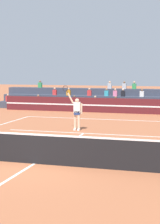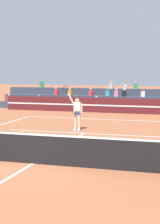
{
  "view_description": "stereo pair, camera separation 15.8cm",
  "coord_description": "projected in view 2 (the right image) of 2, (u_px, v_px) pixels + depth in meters",
  "views": [
    {
      "loc": [
        5.05,
        -11.75,
        3.28
      ],
      "look_at": [
        -0.18,
        6.35,
        1.1
      ],
      "focal_mm": 60.0,
      "sensor_mm": 36.0,
      "label": 1
    },
    {
      "loc": [
        5.2,
        -11.7,
        3.28
      ],
      "look_at": [
        -0.18,
        6.35,
        1.1
      ],
      "focal_mm": 60.0,
      "sensor_mm": 36.0,
      "label": 2
    }
  ],
  "objects": [
    {
      "name": "tennis_ball",
      "position": [
        154.0,
        142.0,
        16.61
      ],
      "size": [
        0.07,
        0.07,
        0.07
      ],
      "primitive_type": "sphere",
      "color": "#C6DB33",
      "rests_on": "ground"
    },
    {
      "name": "court_lines",
      "position": [
        33.0,
        164.0,
        12.99
      ],
      "size": [
        11.1,
        23.9,
        0.01
      ],
      "color": "white",
      "rests_on": "ground"
    },
    {
      "name": "tennis_net",
      "position": [
        33.0,
        148.0,
        12.93
      ],
      "size": [
        12.0,
        0.1,
        1.1
      ],
      "color": "#2D6B38",
      "rests_on": "ground"
    },
    {
      "name": "sponsor_banner_wall",
      "position": [
        118.0,
        106.0,
        27.81
      ],
      "size": [
        18.0,
        0.26,
        1.1
      ],
      "color": "#51191E",
      "rests_on": "ground"
    },
    {
      "name": "tennis_player",
      "position": [
        77.0,
        112.0,
        19.96
      ],
      "size": [
        1.13,
        0.33,
        2.44
      ],
      "color": "beige",
      "rests_on": "ground"
    },
    {
      "name": "ground_plane",
      "position": [
        33.0,
        164.0,
        12.99
      ],
      "size": [
        120.0,
        120.0,
        0.0
      ],
      "primitive_type": "plane",
      "color": "#AD603D"
    },
    {
      "name": "bleacher_stand",
      "position": [
        124.0,
        102.0,
        30.21
      ],
      "size": [
        20.46,
        2.85,
        2.28
      ],
      "color": "#383D4C",
      "rests_on": "ground"
    }
  ]
}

